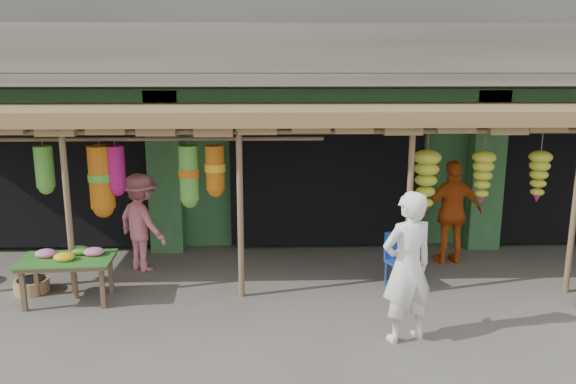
{
  "coord_description": "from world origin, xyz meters",
  "views": [
    {
      "loc": [
        -1.05,
        -8.2,
        3.39
      ],
      "look_at": [
        -0.76,
        1.0,
        1.35
      ],
      "focal_mm": 35.0,
      "sensor_mm": 36.0,
      "label": 1
    }
  ],
  "objects_px": {
    "flower_table": "(68,260)",
    "person_vendor": "(452,212)",
    "person_front": "(407,267)",
    "person_shopper": "(142,222)",
    "blue_chair": "(400,257)"
  },
  "relations": [
    {
      "from": "flower_table",
      "to": "person_vendor",
      "type": "xyz_separation_m",
      "value": [
        6.15,
        1.51,
        0.28
      ]
    },
    {
      "from": "person_front",
      "to": "person_vendor",
      "type": "height_order",
      "value": "person_front"
    },
    {
      "from": "flower_table",
      "to": "person_front",
      "type": "xyz_separation_m",
      "value": [
        4.66,
        -1.34,
        0.33
      ]
    },
    {
      "from": "person_shopper",
      "to": "flower_table",
      "type": "bearing_deg",
      "value": 99.96
    },
    {
      "from": "person_vendor",
      "to": "person_front",
      "type": "bearing_deg",
      "value": 56.22
    },
    {
      "from": "blue_chair",
      "to": "person_front",
      "type": "height_order",
      "value": "person_front"
    },
    {
      "from": "person_front",
      "to": "person_vendor",
      "type": "xyz_separation_m",
      "value": [
        1.49,
        2.86,
        -0.05
      ]
    },
    {
      "from": "person_front",
      "to": "person_vendor",
      "type": "bearing_deg",
      "value": -137.83
    },
    {
      "from": "flower_table",
      "to": "person_front",
      "type": "relative_size",
      "value": 0.71
    },
    {
      "from": "person_vendor",
      "to": "person_shopper",
      "type": "bearing_deg",
      "value": -4.22
    },
    {
      "from": "flower_table",
      "to": "person_vendor",
      "type": "height_order",
      "value": "person_vendor"
    },
    {
      "from": "flower_table",
      "to": "person_front",
      "type": "distance_m",
      "value": 4.86
    },
    {
      "from": "flower_table",
      "to": "person_vendor",
      "type": "relative_size",
      "value": 0.74
    },
    {
      "from": "blue_chair",
      "to": "person_front",
      "type": "bearing_deg",
      "value": -121.56
    },
    {
      "from": "flower_table",
      "to": "blue_chair",
      "type": "xyz_separation_m",
      "value": [
        4.99,
        0.44,
        -0.15
      ]
    }
  ]
}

